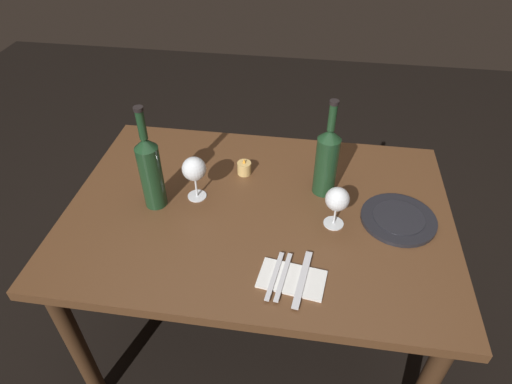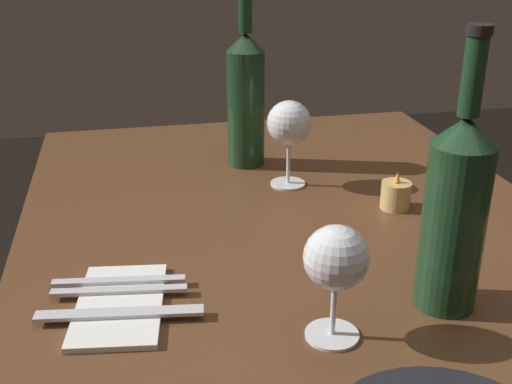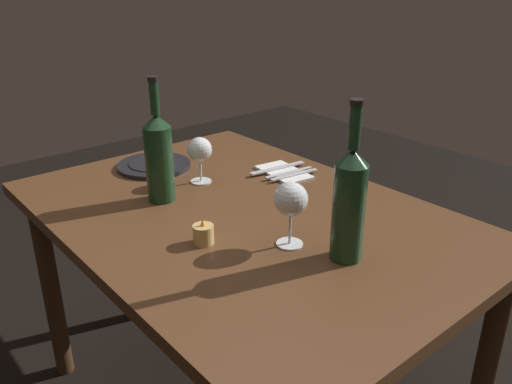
{
  "view_description": "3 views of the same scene",
  "coord_description": "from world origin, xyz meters",
  "px_view_note": "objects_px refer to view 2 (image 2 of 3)",
  "views": [
    {
      "loc": [
        0.15,
        -1.08,
        1.74
      ],
      "look_at": [
        -0.0,
        -0.03,
        0.83
      ],
      "focal_mm": 30.49,
      "sensor_mm": 36.0,
      "label": 1
    },
    {
      "loc": [
        0.86,
        -0.26,
        1.2
      ],
      "look_at": [
        0.02,
        -0.08,
        0.84
      ],
      "focal_mm": 44.78,
      "sensor_mm": 36.0,
      "label": 2
    },
    {
      "loc": [
        -1.02,
        0.82,
        1.36
      ],
      "look_at": [
        -0.02,
        -0.03,
        0.8
      ],
      "focal_mm": 36.56,
      "sensor_mm": 36.0,
      "label": 3
    }
  ],
  "objects_px": {
    "folded_napkin": "(120,305)",
    "fork_inner": "(119,290)",
    "wine_glass_left": "(336,261)",
    "wine_bottle": "(246,96)",
    "fork_outer": "(119,281)",
    "wine_bottle_second": "(455,210)",
    "wine_glass_right": "(289,125)",
    "votive_candle": "(396,196)",
    "table_knife": "(120,313)"
  },
  "relations": [
    {
      "from": "wine_bottle_second",
      "to": "votive_candle",
      "type": "height_order",
      "value": "wine_bottle_second"
    },
    {
      "from": "wine_glass_right",
      "to": "folded_napkin",
      "type": "xyz_separation_m",
      "value": [
        0.36,
        -0.32,
        -0.11
      ]
    },
    {
      "from": "wine_glass_right",
      "to": "wine_glass_left",
      "type": "bearing_deg",
      "value": -8.12
    },
    {
      "from": "wine_bottle_second",
      "to": "votive_candle",
      "type": "distance_m",
      "value": 0.32
    },
    {
      "from": "fork_inner",
      "to": "wine_bottle_second",
      "type": "bearing_deg",
      "value": 76.29
    },
    {
      "from": "wine_glass_left",
      "to": "wine_glass_right",
      "type": "xyz_separation_m",
      "value": [
        -0.48,
        0.07,
        0.01
      ]
    },
    {
      "from": "fork_outer",
      "to": "folded_napkin",
      "type": "bearing_deg",
      "value": 0.0
    },
    {
      "from": "wine_bottle_second",
      "to": "fork_inner",
      "type": "relative_size",
      "value": 1.99
    },
    {
      "from": "wine_bottle",
      "to": "folded_napkin",
      "type": "height_order",
      "value": "wine_bottle"
    },
    {
      "from": "wine_glass_right",
      "to": "fork_outer",
      "type": "height_order",
      "value": "wine_glass_right"
    },
    {
      "from": "table_knife",
      "to": "wine_bottle_second",
      "type": "bearing_deg",
      "value": 83.63
    },
    {
      "from": "folded_napkin",
      "to": "fork_outer",
      "type": "height_order",
      "value": "fork_outer"
    },
    {
      "from": "wine_glass_left",
      "to": "fork_outer",
      "type": "bearing_deg",
      "value": -123.54
    },
    {
      "from": "wine_bottle_second",
      "to": "fork_inner",
      "type": "distance_m",
      "value": 0.45
    },
    {
      "from": "folded_napkin",
      "to": "fork_outer",
      "type": "relative_size",
      "value": 1.13
    },
    {
      "from": "folded_napkin",
      "to": "fork_inner",
      "type": "relative_size",
      "value": 1.13
    },
    {
      "from": "wine_bottle_second",
      "to": "folded_napkin",
      "type": "distance_m",
      "value": 0.44
    },
    {
      "from": "wine_glass_right",
      "to": "fork_inner",
      "type": "bearing_deg",
      "value": -43.44
    },
    {
      "from": "votive_candle",
      "to": "wine_bottle",
      "type": "bearing_deg",
      "value": -142.11
    },
    {
      "from": "wine_bottle_second",
      "to": "wine_glass_left",
      "type": "bearing_deg",
      "value": -76.56
    },
    {
      "from": "votive_candle",
      "to": "fork_inner",
      "type": "xyz_separation_m",
      "value": [
        0.19,
        -0.47,
        -0.01
      ]
    },
    {
      "from": "votive_candle",
      "to": "table_knife",
      "type": "height_order",
      "value": "votive_candle"
    },
    {
      "from": "wine_glass_right",
      "to": "wine_bottle",
      "type": "bearing_deg",
      "value": -156.78
    },
    {
      "from": "votive_candle",
      "to": "wine_bottle_second",
      "type": "bearing_deg",
      "value": -11.22
    },
    {
      "from": "wine_glass_left",
      "to": "wine_glass_right",
      "type": "relative_size",
      "value": 0.9
    },
    {
      "from": "folded_napkin",
      "to": "fork_inner",
      "type": "bearing_deg",
      "value": 180.0
    },
    {
      "from": "wine_glass_left",
      "to": "folded_napkin",
      "type": "bearing_deg",
      "value": -114.86
    },
    {
      "from": "table_knife",
      "to": "votive_candle",
      "type": "bearing_deg",
      "value": 117.68
    },
    {
      "from": "wine_bottle_second",
      "to": "fork_inner",
      "type": "bearing_deg",
      "value": -103.71
    },
    {
      "from": "wine_glass_right",
      "to": "folded_napkin",
      "type": "bearing_deg",
      "value": -41.39
    },
    {
      "from": "wine_bottle",
      "to": "fork_inner",
      "type": "xyz_separation_m",
      "value": [
        0.47,
        -0.26,
        -0.13
      ]
    },
    {
      "from": "wine_glass_right",
      "to": "fork_inner",
      "type": "distance_m",
      "value": 0.48
    },
    {
      "from": "wine_bottle_second",
      "to": "wine_glass_right",
      "type": "bearing_deg",
      "value": -167.45
    },
    {
      "from": "wine_glass_right",
      "to": "table_knife",
      "type": "distance_m",
      "value": 0.52
    },
    {
      "from": "wine_glass_right",
      "to": "folded_napkin",
      "type": "distance_m",
      "value": 0.49
    },
    {
      "from": "fork_inner",
      "to": "table_knife",
      "type": "xyz_separation_m",
      "value": [
        0.05,
        0.0,
        0.0
      ]
    },
    {
      "from": "fork_inner",
      "to": "fork_outer",
      "type": "bearing_deg",
      "value": 180.0
    },
    {
      "from": "votive_candle",
      "to": "table_knife",
      "type": "bearing_deg",
      "value": -62.32
    },
    {
      "from": "table_knife",
      "to": "fork_outer",
      "type": "bearing_deg",
      "value": 180.0
    },
    {
      "from": "votive_candle",
      "to": "table_knife",
      "type": "distance_m",
      "value": 0.54
    },
    {
      "from": "wine_glass_right",
      "to": "votive_candle",
      "type": "bearing_deg",
      "value": 47.62
    },
    {
      "from": "folded_napkin",
      "to": "wine_bottle_second",
      "type": "bearing_deg",
      "value": 79.58
    },
    {
      "from": "wine_bottle",
      "to": "table_knife",
      "type": "bearing_deg",
      "value": -26.78
    },
    {
      "from": "wine_bottle",
      "to": "votive_candle",
      "type": "xyz_separation_m",
      "value": [
        0.27,
        0.21,
        -0.12
      ]
    },
    {
      "from": "votive_candle",
      "to": "folded_napkin",
      "type": "xyz_separation_m",
      "value": [
        0.22,
        -0.47,
        -0.02
      ]
    },
    {
      "from": "wine_glass_left",
      "to": "wine_bottle",
      "type": "distance_m",
      "value": 0.61
    },
    {
      "from": "wine_glass_left",
      "to": "fork_inner",
      "type": "relative_size",
      "value": 0.81
    },
    {
      "from": "wine_bottle_second",
      "to": "table_knife",
      "type": "xyz_separation_m",
      "value": [
        -0.05,
        -0.42,
        -0.12
      ]
    },
    {
      "from": "wine_bottle_second",
      "to": "table_knife",
      "type": "distance_m",
      "value": 0.44
    },
    {
      "from": "wine_bottle",
      "to": "fork_inner",
      "type": "relative_size",
      "value": 2.08
    }
  ]
}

